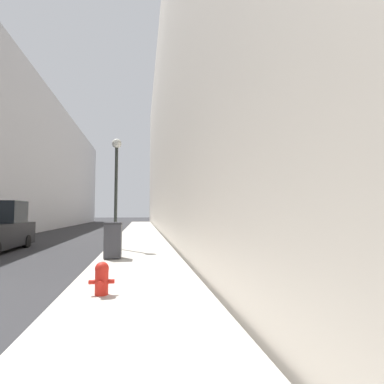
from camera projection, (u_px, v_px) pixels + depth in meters
name	position (u px, v px, depth m)	size (l,w,h in m)	color
sidewalk_right	(140.00, 235.00, 22.34)	(3.06, 60.00, 0.16)	#B7B2A8
building_right_stone	(214.00, 129.00, 32.20)	(12.00, 60.00, 21.53)	beige
fire_hydrant	(102.00, 278.00, 6.05)	(0.50, 0.39, 0.66)	red
trash_bin	(113.00, 240.00, 10.81)	(0.61, 0.61, 1.30)	#3D3D42
lamppost	(116.00, 179.00, 13.92)	(0.44, 0.44, 5.10)	#2D332D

